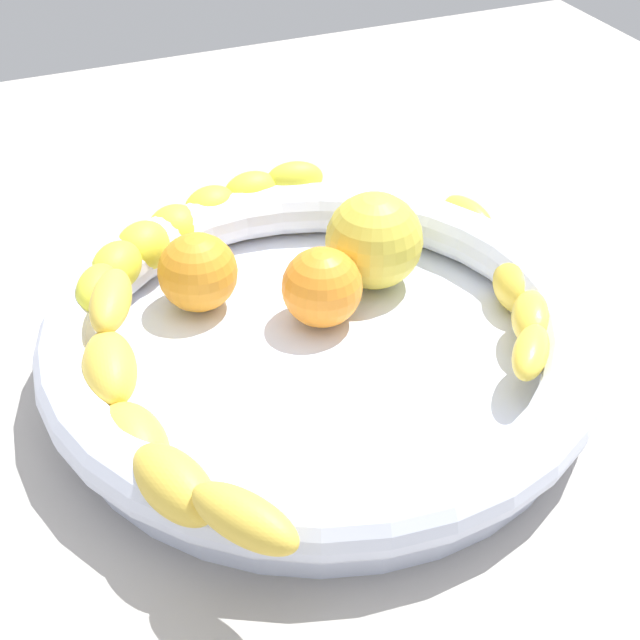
{
  "coord_description": "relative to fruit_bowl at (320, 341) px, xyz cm",
  "views": [
    {
      "loc": [
        -18.79,
        -44.99,
        43.92
      ],
      "look_at": [
        0.0,
        0.0,
        7.62
      ],
      "focal_mm": 52.85,
      "sensor_mm": 36.0,
      "label": 1
    }
  ],
  "objects": [
    {
      "name": "kitchen_counter",
      "position": [
        0.0,
        0.0,
        -4.37
      ],
      "size": [
        120.0,
        120.0,
        3.0
      ],
      "primitive_type": "cube",
      "color": "#A49F99",
      "rests_on": "ground"
    },
    {
      "name": "fruit_bowl",
      "position": [
        0.0,
        0.0,
        0.0
      ],
      "size": [
        36.54,
        36.54,
        5.56
      ],
      "color": "white",
      "rests_on": "kitchen_counter"
    },
    {
      "name": "banana_draped_left",
      "position": [
        -12.88,
        -5.43,
        2.03
      ],
      "size": [
        8.41,
        27.05,
        5.99
      ],
      "color": "yellow",
      "rests_on": "fruit_bowl"
    },
    {
      "name": "banana_draped_right",
      "position": [
        -4.81,
        14.58,
        1.61
      ],
      "size": [
        22.39,
        13.92,
        5.07
      ],
      "color": "yellow",
      "rests_on": "fruit_bowl"
    },
    {
      "name": "banana_arching_top",
      "position": [
        14.45,
        -0.17,
        1.0
      ],
      "size": [
        9.2,
        21.67,
        3.95
      ],
      "color": "yellow",
      "rests_on": "fruit_bowl"
    },
    {
      "name": "orange_front",
      "position": [
        -5.62,
        8.66,
        1.57
      ],
      "size": [
        5.62,
        5.62,
        5.62
      ],
      "primitive_type": "sphere",
      "color": "orange",
      "rests_on": "fruit_bowl"
    },
    {
      "name": "orange_mid_left",
      "position": [
        1.68,
        3.66,
        1.55
      ],
      "size": [
        5.58,
        5.58,
        5.58
      ],
      "primitive_type": "sphere",
      "color": "orange",
      "rests_on": "fruit_bowl"
    },
    {
      "name": "apple_yellow",
      "position": [
        6.99,
        6.65,
        2.29
      ],
      "size": [
        7.08,
        7.08,
        7.08
      ],
      "primitive_type": "sphere",
      "color": "gold",
      "rests_on": "fruit_bowl"
    }
  ]
}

